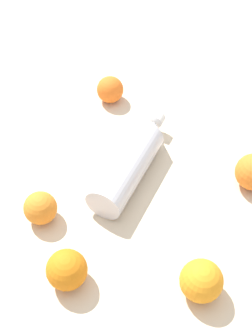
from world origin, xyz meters
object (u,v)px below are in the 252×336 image
Objects in this scene: orange_0 at (67,270)px; orange_3 at (40,208)px; orange_1 at (110,90)px; orange_4 at (201,281)px; water_bottle at (131,160)px.

orange_3 is (-0.14, 0.07, -0.00)m from orange_0.
orange_4 is at bearing -33.56° from orange_1.
orange_0 is 1.14× the size of orange_1.
orange_3 is at bearing -71.72° from orange_1.
orange_0 is at bearing -178.28° from water_bottle.
orange_4 reaches higher than orange_0.
orange_4 is at bearing -130.75° from water_bottle.
orange_4 is (0.21, 0.13, 0.00)m from orange_0.
orange_1 is at bearing 120.59° from orange_0.
orange_3 is 0.86× the size of orange_4.
orange_1 is 0.56m from orange_4.
water_bottle is 0.25m from orange_1.
water_bottle reaches higher than orange_0.
orange_4 is at bearing 10.22° from orange_3.
orange_4 reaches higher than orange_3.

